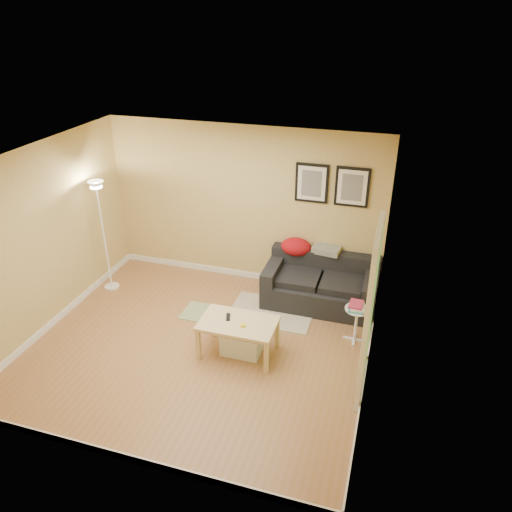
% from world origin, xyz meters
% --- Properties ---
extents(floor, '(4.50, 4.50, 0.00)m').
position_xyz_m(floor, '(0.00, 0.00, 0.00)').
color(floor, '#9E6943').
rests_on(floor, ground).
extents(ceiling, '(4.50, 4.50, 0.00)m').
position_xyz_m(ceiling, '(0.00, 0.00, 2.60)').
color(ceiling, white).
rests_on(ceiling, wall_back).
extents(wall_back, '(4.50, 0.00, 4.50)m').
position_xyz_m(wall_back, '(0.00, 2.00, 1.30)').
color(wall_back, '#CFB96A').
rests_on(wall_back, ground).
extents(wall_front, '(4.50, 0.00, 4.50)m').
position_xyz_m(wall_front, '(0.00, -2.00, 1.30)').
color(wall_front, '#CFB96A').
rests_on(wall_front, ground).
extents(wall_left, '(0.00, 4.00, 4.00)m').
position_xyz_m(wall_left, '(-2.25, 0.00, 1.30)').
color(wall_left, '#CFB96A').
rests_on(wall_left, ground).
extents(wall_right, '(0.00, 4.00, 4.00)m').
position_xyz_m(wall_right, '(2.25, 0.00, 1.30)').
color(wall_right, '#CFB96A').
rests_on(wall_right, ground).
extents(baseboard_back, '(4.50, 0.02, 0.10)m').
position_xyz_m(baseboard_back, '(0.00, 1.99, 0.05)').
color(baseboard_back, white).
rests_on(baseboard_back, ground).
extents(baseboard_front, '(4.50, 0.02, 0.10)m').
position_xyz_m(baseboard_front, '(0.00, -1.99, 0.05)').
color(baseboard_front, white).
rests_on(baseboard_front, ground).
extents(baseboard_left, '(0.02, 4.00, 0.10)m').
position_xyz_m(baseboard_left, '(-2.24, 0.00, 0.05)').
color(baseboard_left, white).
rests_on(baseboard_left, ground).
extents(baseboard_right, '(0.02, 4.00, 0.10)m').
position_xyz_m(baseboard_right, '(2.24, 0.00, 0.05)').
color(baseboard_right, white).
rests_on(baseboard_right, ground).
extents(sofa, '(1.70, 0.90, 0.75)m').
position_xyz_m(sofa, '(1.38, 1.53, 0.38)').
color(sofa, black).
rests_on(sofa, ground).
extents(red_throw, '(0.48, 0.36, 0.28)m').
position_xyz_m(red_throw, '(0.91, 1.85, 0.77)').
color(red_throw, '#AA0F1A').
rests_on(red_throw, sofa).
extents(plaid_throw, '(0.45, 0.32, 0.10)m').
position_xyz_m(plaid_throw, '(1.39, 1.87, 0.78)').
color(plaid_throw, tan).
rests_on(plaid_throw, sofa).
extents(framed_print_left, '(0.50, 0.04, 0.60)m').
position_xyz_m(framed_print_left, '(1.08, 1.98, 1.80)').
color(framed_print_left, black).
rests_on(framed_print_left, wall_back).
extents(framed_print_right, '(0.50, 0.04, 0.60)m').
position_xyz_m(framed_print_right, '(1.68, 1.98, 1.80)').
color(framed_print_right, black).
rests_on(framed_print_right, wall_back).
extents(area_rug, '(1.25, 0.85, 0.01)m').
position_xyz_m(area_rug, '(0.73, 1.07, 0.01)').
color(area_rug, '#BCB195').
rests_on(area_rug, ground).
extents(green_runner, '(0.70, 0.50, 0.01)m').
position_xyz_m(green_runner, '(-0.22, 0.74, 0.01)').
color(green_runner, '#668C4C').
rests_on(green_runner, ground).
extents(coffee_table, '(1.05, 0.69, 0.50)m').
position_xyz_m(coffee_table, '(0.56, 0.01, 0.25)').
color(coffee_table, beige).
rests_on(coffee_table, ground).
extents(remote_control, '(0.10, 0.17, 0.02)m').
position_xyz_m(remote_control, '(0.40, 0.07, 0.51)').
color(remote_control, black).
rests_on(remote_control, coffee_table).
extents(tape_roll, '(0.07, 0.07, 0.03)m').
position_xyz_m(tape_roll, '(0.65, -0.07, 0.52)').
color(tape_roll, yellow).
rests_on(tape_roll, coffee_table).
extents(storage_bin, '(0.54, 0.39, 0.33)m').
position_xyz_m(storage_bin, '(0.60, 0.05, 0.17)').
color(storage_bin, white).
rests_on(storage_bin, ground).
extents(side_table, '(0.34, 0.34, 0.52)m').
position_xyz_m(side_table, '(2.02, 0.75, 0.26)').
color(side_table, white).
rests_on(side_table, ground).
extents(book_stack, '(0.24, 0.29, 0.08)m').
position_xyz_m(book_stack, '(2.00, 0.74, 0.56)').
color(book_stack, teal).
rests_on(book_stack, side_table).
extents(floor_lamp, '(0.24, 0.24, 1.85)m').
position_xyz_m(floor_lamp, '(-2.00, 1.01, 0.87)').
color(floor_lamp, white).
rests_on(floor_lamp, ground).
extents(doorway, '(0.12, 1.01, 2.13)m').
position_xyz_m(doorway, '(2.20, -0.15, 1.02)').
color(doorway, white).
rests_on(doorway, ground).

